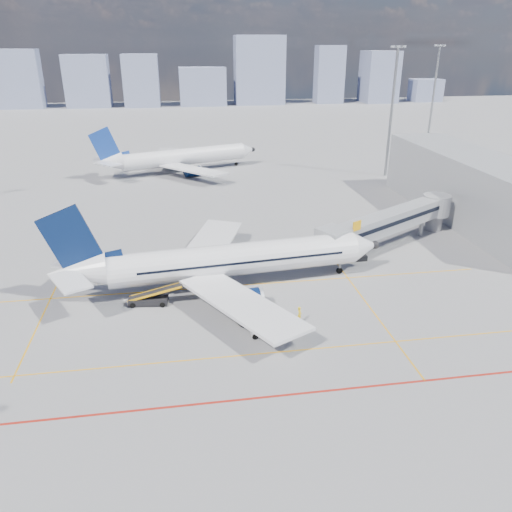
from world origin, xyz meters
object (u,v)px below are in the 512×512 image
at_px(belt_loader, 150,299).
at_px(ramp_worker, 299,315).
at_px(baggage_tug, 262,328).
at_px(cargo_dolly, 251,313).
at_px(main_aircraft, 223,261).
at_px(second_aircraft, 178,158).

height_order(belt_loader, ramp_worker, belt_loader).
bearing_deg(baggage_tug, ramp_worker, 20.63).
relative_size(cargo_dolly, ramp_worker, 1.95).
bearing_deg(main_aircraft, cargo_dolly, -81.47).
bearing_deg(ramp_worker, main_aircraft, 41.92).
bearing_deg(ramp_worker, cargo_dolly, 84.04).
relative_size(baggage_tug, cargo_dolly, 0.69).
height_order(baggage_tug, cargo_dolly, cargo_dolly).
bearing_deg(cargo_dolly, baggage_tug, -98.95).
bearing_deg(baggage_tug, belt_loader, 141.93).
distance_m(baggage_tug, belt_loader, 13.39).
relative_size(cargo_dolly, belt_loader, 0.58).
bearing_deg(second_aircraft, baggage_tug, -103.37).
distance_m(second_aircraft, cargo_dolly, 64.92).
xyz_separation_m(second_aircraft, cargo_dolly, (6.30, -64.58, -2.27)).
bearing_deg(cargo_dolly, main_aircraft, 82.82).
bearing_deg(belt_loader, main_aircraft, 26.74).
distance_m(baggage_tug, ramp_worker, 4.47).
distance_m(cargo_dolly, ramp_worker, 4.81).
xyz_separation_m(second_aircraft, belt_loader, (-3.93, -59.32, -2.60)).
relative_size(second_aircraft, cargo_dolly, 10.18).
bearing_deg(cargo_dolly, ramp_worker, -32.59).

